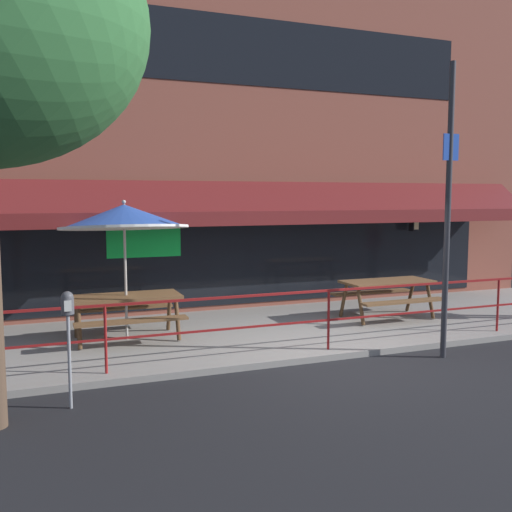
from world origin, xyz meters
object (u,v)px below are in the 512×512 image
at_px(picnic_table_centre, 387,288).
at_px(patio_umbrella_left, 124,217).
at_px(picnic_table_left, 126,305).
at_px(parking_meter_near, 68,314).
at_px(street_sign_pole, 448,209).

bearing_deg(picnic_table_centre, patio_umbrella_left, 178.11).
xyz_separation_m(picnic_table_left, parking_meter_near, (-1.07, -2.70, 0.44)).
height_order(picnic_table_centre, street_sign_pole, street_sign_pole).
relative_size(picnic_table_left, patio_umbrella_left, 0.75).
height_order(picnic_table_left, picnic_table_centre, same).
distance_m(picnic_table_left, picnic_table_centre, 5.11).
bearing_deg(patio_umbrella_left, picnic_table_left, -90.00).
distance_m(patio_umbrella_left, street_sign_pole, 5.22).
bearing_deg(street_sign_pole, picnic_table_centre, 76.75).
bearing_deg(picnic_table_left, street_sign_pole, -29.19).
xyz_separation_m(picnic_table_centre, parking_meter_near, (-6.17, -2.56, 0.44)).
bearing_deg(patio_umbrella_left, street_sign_pole, -29.45).
bearing_deg(street_sign_pole, parking_meter_near, -178.32).
bearing_deg(patio_umbrella_left, parking_meter_near, -111.39).
bearing_deg(street_sign_pole, picnic_table_left, 150.81).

